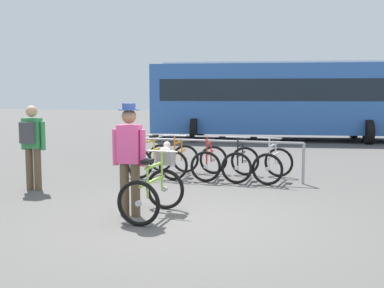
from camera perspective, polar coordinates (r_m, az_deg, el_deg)
The scene contains 11 objects.
ground_plane at distance 6.85m, azimuth -1.44°, elevation -9.56°, with size 80.00×80.00×0.00m, color #514F4C.
bike_rack_rail at distance 9.96m, azimuth 2.57°, elevation -0.54°, with size 3.91×0.24×0.88m.
racked_bike_yellow at distance 10.60m, azimuth -5.19°, elevation -1.87°, with size 0.76×1.17×0.98m.
racked_bike_orange at distance 10.38m, azimuth -1.56°, elevation -2.02°, with size 0.73×1.14×0.97m.
racked_bike_red at distance 10.20m, azimuth 2.21°, elevation -2.17°, with size 0.77×1.16×0.97m.
racked_bike_black at distance 10.07m, azimuth 6.10°, elevation -2.32°, with size 0.69×1.12×0.97m.
racked_bike_white at distance 9.98m, azimuth 10.07°, elevation -2.45°, with size 0.76×1.14×0.97m.
featured_bicycle at distance 7.10m, azimuth -4.54°, elevation -4.98°, with size 0.66×1.21×1.09m.
person_with_featured_bike at distance 7.00m, azimuth -7.77°, elevation -1.33°, with size 0.53×0.32×1.72m.
pedestrian_with_backpack at distance 9.35m, azimuth -19.25°, elevation 0.23°, with size 0.53×0.34×1.64m.
bus_distant at distance 18.86m, azimuth 10.64°, elevation 5.81°, with size 10.29×4.59×3.08m.
Camera 1 is at (2.19, -6.21, 1.87)m, focal length 42.96 mm.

